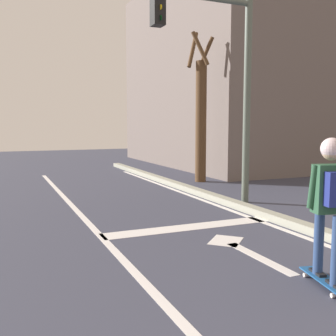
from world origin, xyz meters
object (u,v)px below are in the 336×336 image
object	(u,v)px
skateboard	(326,281)
roadside_tree	(201,115)
skater	(331,193)
traffic_signal_mast	(209,53)

from	to	relation	value
skateboard	roadside_tree	xyz separation A→B (m)	(2.54, 7.75, 1.99)
skater	traffic_signal_mast	distance (m)	5.00
roadside_tree	traffic_signal_mast	bearing A→B (deg)	-115.48
traffic_signal_mast	skater	bearing A→B (deg)	-102.02
skateboard	roadside_tree	size ratio (longest dim) A/B	0.19
traffic_signal_mast	roadside_tree	xyz separation A→B (m)	(1.61, 3.39, -1.20)
skater	skateboard	bearing A→B (deg)	75.94
skater	roadside_tree	size ratio (longest dim) A/B	0.34
skater	roadside_tree	world-z (taller)	roadside_tree
skateboard	traffic_signal_mast	distance (m)	5.49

